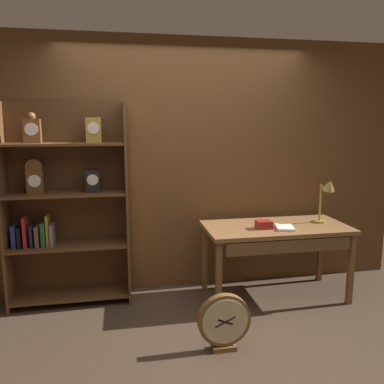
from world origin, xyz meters
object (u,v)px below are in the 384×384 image
open_repair_manual (285,227)px  round_clock_large (224,322)px  toolbox_small (264,225)px  bookshelf (65,206)px  desk_lamp (327,193)px  workbench (277,234)px

open_repair_manual → round_clock_large: (-0.79, -0.70, -0.52)m
toolbox_small → bookshelf: bearing=169.1°
desk_lamp → round_clock_large: desk_lamp is taller
workbench → open_repair_manual: 0.14m
desk_lamp → toolbox_small: size_ratio=3.14×
toolbox_small → workbench: bearing=17.5°
workbench → toolbox_small: size_ratio=9.65×
workbench → toolbox_small: toolbox_small is taller
desk_lamp → open_repair_manual: desk_lamp is taller
bookshelf → open_repair_manual: 2.12m
desk_lamp → toolbox_small: (-0.69, -0.09, -0.27)m
workbench → round_clock_large: size_ratio=3.09×
bookshelf → workbench: 2.08m
workbench → bookshelf: bearing=171.4°
desk_lamp → workbench: bearing=-176.0°
workbench → desk_lamp: 0.66m
open_repair_manual → round_clock_large: 1.18m
bookshelf → round_clock_large: (1.28, -1.11, -0.74)m
toolbox_small → open_repair_manual: (0.20, -0.05, -0.03)m
desk_lamp → open_repair_manual: bearing=-165.0°
bookshelf → round_clock_large: size_ratio=4.24×
bookshelf → toolbox_small: bookshelf is taller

